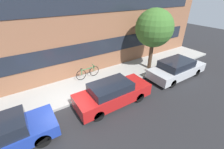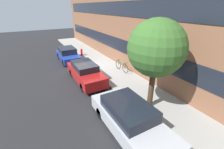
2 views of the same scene
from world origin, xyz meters
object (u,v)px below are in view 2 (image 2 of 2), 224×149
(parked_car_red, at_px, (85,72))
(street_tree, at_px, (156,49))
(bicycle, at_px, (122,66))
(parked_car_blue, at_px, (68,55))
(parked_car_silver, at_px, (130,118))
(fire_hydrant, at_px, (82,52))

(parked_car_red, distance_m, street_tree, 5.76)
(bicycle, bearing_deg, parked_car_blue, -149.90)
(parked_car_blue, relative_size, bicycle, 2.15)
(parked_car_silver, relative_size, fire_hydrant, 6.07)
(parked_car_red, xyz_separation_m, bicycle, (-0.04, 3.16, -0.11))
(parked_car_silver, bearing_deg, street_tree, 113.23)
(parked_car_red, xyz_separation_m, parked_car_silver, (5.58, 0.00, -0.02))
(parked_car_red, distance_m, fire_hydrant, 6.05)
(parked_car_silver, distance_m, bicycle, 6.44)
(parked_car_blue, bearing_deg, street_tree, 10.86)
(parked_car_red, height_order, parked_car_silver, parked_car_red)
(parked_car_blue, height_order, street_tree, street_tree)
(parked_car_red, relative_size, parked_car_silver, 0.94)
(fire_hydrant, bearing_deg, parked_car_red, -15.80)
(parked_car_silver, relative_size, street_tree, 1.00)
(parked_car_blue, height_order, parked_car_silver, parked_car_silver)
(fire_hydrant, height_order, street_tree, street_tree)
(parked_car_silver, xyz_separation_m, street_tree, (-0.81, 1.89, 2.63))
(parked_car_silver, distance_m, fire_hydrant, 11.52)
(parked_car_red, height_order, bicycle, parked_car_red)
(parked_car_blue, height_order, fire_hydrant, parked_car_blue)
(bicycle, distance_m, street_tree, 5.67)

